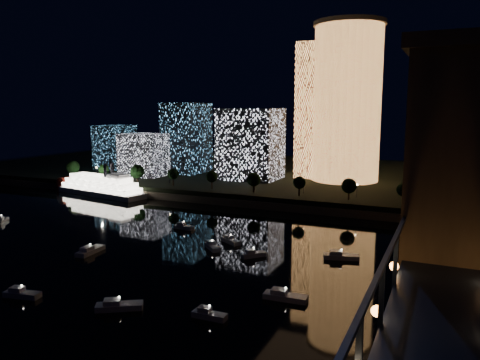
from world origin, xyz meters
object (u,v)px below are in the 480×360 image
at_px(truss_bridge, 444,234).
at_px(tower_rectangular, 320,111).
at_px(tower_cylindrical, 347,103).
at_px(riverboat, 98,186).

bearing_deg(truss_bridge, tower_rectangular, 113.74).
xyz_separation_m(tower_cylindrical, tower_rectangular, (-14.82, 6.99, -4.18)).
xyz_separation_m(tower_cylindrical, truss_bridge, (47.22, -134.05, -26.69)).
bearing_deg(tower_rectangular, tower_cylindrical, -25.25).
distance_m(truss_bridge, riverboat, 167.94).
relative_size(tower_cylindrical, tower_rectangular, 1.12).
xyz_separation_m(tower_rectangular, riverboat, (-88.27, -67.11, -34.69)).
bearing_deg(riverboat, truss_bridge, -26.19).
relative_size(tower_cylindrical, truss_bridge, 0.28).
height_order(truss_bridge, riverboat, truss_bridge).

